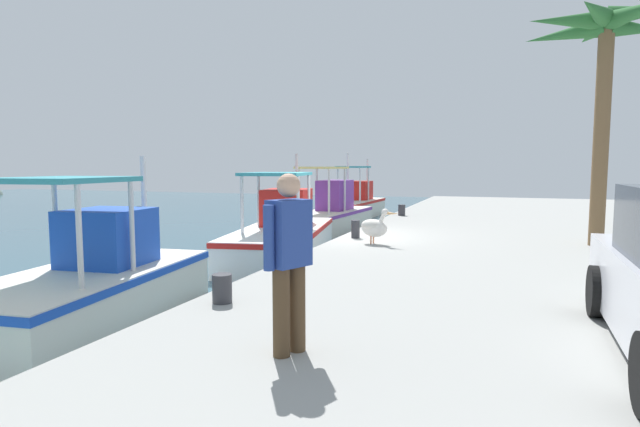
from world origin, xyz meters
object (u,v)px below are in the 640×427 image
Objects in this scene: fishing_boat_second at (90,284)px; fishing_boat_third at (282,235)px; fishing_boat_fifth at (357,204)px; palm_tree at (602,44)px; pelican at (374,226)px; fisherman_standing at (289,256)px; fishing_boat_fourth at (329,215)px; mooring_bollard_fourth at (402,210)px; mooring_bollard_second at (222,288)px; mooring_bollard_third at (356,229)px.

fishing_boat_third is (6.27, -0.63, 0.02)m from fishing_boat_second.
fishing_boat_fifth is 15.45m from palm_tree.
fishing_boat_fifth is at bearing 5.81° from fishing_boat_third.
pelican is 6.88m from fisherman_standing.
mooring_bollard_fourth is at bearing -103.91° from fishing_boat_fourth.
pelican reaches higher than mooring_bollard_fourth.
fishing_boat_second is at bearing 165.57° from mooring_bollard_fourth.
fisherman_standing is at bearing -173.62° from mooring_bollard_fourth.
fishing_boat_second is 11.25m from palm_tree.
mooring_bollard_second is at bearing -161.69° from fishing_boat_third.
pelican is (-13.29, -4.18, 0.56)m from fishing_boat_fifth.
fishing_boat_fourth is 6.39× the size of pelican.
fishing_boat_third is at bearing 62.42° from pelican.
mooring_bollard_fourth is at bearing -0.00° from mooring_bollard_second.
mooring_bollard_second is at bearing 180.00° from mooring_bollard_fourth.
palm_tree reaches higher than mooring_bollard_second.
mooring_bollard_fourth is at bearing 44.67° from palm_tree.
palm_tree is (6.15, -8.25, 4.54)m from fishing_boat_second.
pelican is 5.53m from mooring_bollard_second.
palm_tree is at bearing -143.37° from fishing_boat_fifth.
fishing_boat_fourth is 13.98× the size of mooring_bollard_third.
palm_tree is at bearing -72.73° from pelican.
fishing_boat_fifth reaches higher than mooring_bollard_fourth.
mooring_bollard_third is at bearing 180.00° from mooring_bollard_fourth.
fishing_boat_fifth is at bearing 17.45° from pelican.
fishing_boat_third is 6.02m from fishing_boat_fourth.
mooring_bollard_second is 0.84× the size of mooring_bollard_third.
mooring_bollard_fourth is (-0.75, -3.02, 0.33)m from fishing_boat_fourth.
fishing_boat_second is 0.92× the size of fishing_boat_fifth.
mooring_bollard_second is 0.95× the size of mooring_bollard_fourth.
fishing_boat_fourth is (5.98, 0.69, 0.01)m from fishing_boat_third.
fishing_boat_fourth reaches higher than mooring_bollard_second.
fishing_boat_fourth is 7.43m from mooring_bollard_third.
mooring_bollard_third is at bearing -28.40° from fishing_boat_second.
palm_tree is at bearing -126.28° from fishing_boat_fourth.
fishing_boat_fifth is at bearing 36.63° from palm_tree.
palm_tree reaches higher than fishing_boat_fourth.
mooring_bollard_second is at bearing 180.00° from mooring_bollard_third.
mooring_bollard_second is 0.07× the size of palm_tree.
fishing_boat_second is 3.08m from mooring_bollard_second.
pelican is (-1.56, -2.99, 0.54)m from fishing_boat_third.
palm_tree is (-5.35, -5.29, 4.18)m from mooring_bollard_fourth.
mooring_bollard_third is 6.76m from palm_tree.
mooring_bollard_second is (-0.77, -2.96, 0.35)m from fishing_boat_second.
pelican is 2.60× the size of mooring_bollard_second.
fishing_boat_fourth reaches higher than fishing_boat_third.
fishing_boat_fifth reaches higher than mooring_bollard_second.
fisherman_standing is at bearing -162.44° from fishing_boat_fourth.
fishing_boat_third is at bearing 24.73° from fisherman_standing.
fishing_boat_second is at bearing 75.37° from mooring_bollard_second.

